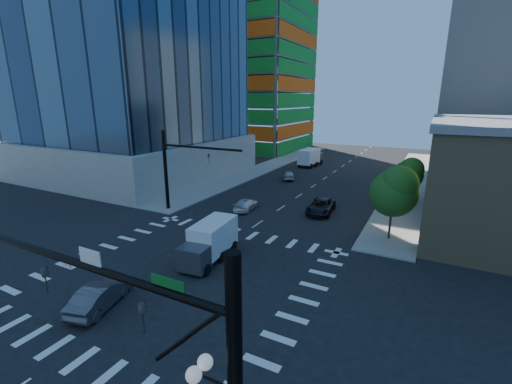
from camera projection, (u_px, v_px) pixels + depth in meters
The scene contains 14 objects.
ground at pixel (182, 275), 25.01m from camera, with size 160.00×160.00×0.00m, color black.
road_markings at pixel (182, 275), 25.01m from camera, with size 20.00×20.00×0.01m, color silver.
sidewalk_ne at pixel (410, 181), 53.61m from camera, with size 5.00×60.00×0.15m, color gray.
sidewalk_nw at pixel (267, 167), 64.78m from camera, with size 5.00×60.00×0.15m, color gray.
construction_building at pixel (252, 48), 83.76m from camera, with size 25.16×34.50×70.60m.
signal_mast_nw at pixel (176, 164), 37.87m from camera, with size 10.20×0.40×9.00m.
tree_south at pixel (395, 191), 30.02m from camera, with size 4.16×4.16×6.82m.
tree_north at pixel (409, 173), 40.34m from camera, with size 3.54×3.52×5.78m.
car_nb_far at pixel (321, 206), 38.55m from camera, with size 2.54×5.52×1.53m, color black.
car_sb_near at pixel (246, 204), 39.69m from camera, with size 1.80×4.43×1.29m, color white.
car_sb_mid at pixel (289, 175), 54.77m from camera, with size 1.73×4.30×1.47m, color #A9ADB1.
car_sb_cross at pixel (100, 295), 21.06m from camera, with size 1.64×4.69×1.55m, color #4B4A4F.
box_truck_near at pixel (208, 245), 27.00m from camera, with size 2.99×5.88×2.97m.
box_truck_far at pixel (311, 158), 65.84m from camera, with size 3.18×6.46×3.29m.
Camera 1 is at (15.21, -17.47, 12.45)m, focal length 24.00 mm.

